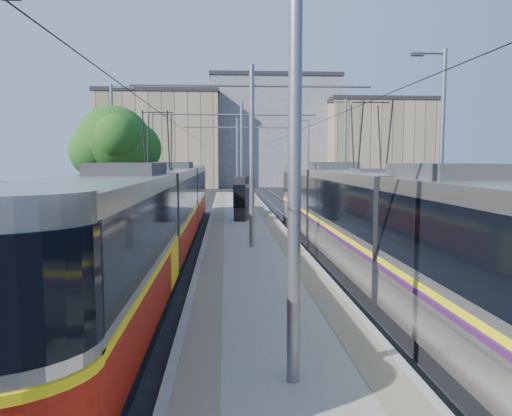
{
  "coord_description": "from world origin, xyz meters",
  "views": [
    {
      "loc": [
        -1.01,
        -11.3,
        3.66
      ],
      "look_at": [
        0.3,
        10.32,
        1.6
      ],
      "focal_mm": 35.0,
      "sensor_mm": 36.0,
      "label": 1
    }
  ],
  "objects": [
    {
      "name": "building_left",
      "position": [
        -10.0,
        60.0,
        6.54
      ],
      "size": [
        16.32,
        12.24,
        13.05
      ],
      "color": "tan",
      "rests_on": "ground"
    },
    {
      "name": "tram_right",
      "position": [
        3.6,
        4.47,
        1.86
      ],
      "size": [
        2.43,
        28.42,
        5.5
      ],
      "color": "black",
      "rests_on": "ground"
    },
    {
      "name": "tactile_strip_right",
      "position": [
        1.45,
        17.0,
        0.3
      ],
      "size": [
        0.7,
        50.0,
        0.01
      ],
      "primitive_type": "cube",
      "color": "gray",
      "rests_on": "platform"
    },
    {
      "name": "street_lamps",
      "position": [
        -0.0,
        21.0,
        4.18
      ],
      "size": [
        15.18,
        38.22,
        8.0
      ],
      "color": "slate",
      "rests_on": "ground"
    },
    {
      "name": "building_centre",
      "position": [
        6.0,
        64.0,
        7.85
      ],
      "size": [
        18.36,
        14.28,
        15.69
      ],
      "color": "gray",
      "rests_on": "ground"
    },
    {
      "name": "building_right",
      "position": [
        20.0,
        58.0,
        6.04
      ],
      "size": [
        14.28,
        10.2,
        12.07
      ],
      "color": "tan",
      "rests_on": "ground"
    },
    {
      "name": "rails",
      "position": [
        0.0,
        17.0,
        0.02
      ],
      "size": [
        8.71,
        70.0,
        0.03
      ],
      "color": "gray",
      "rests_on": "ground"
    },
    {
      "name": "catenary",
      "position": [
        0.0,
        14.15,
        4.52
      ],
      "size": [
        9.2,
        70.0,
        7.0
      ],
      "color": "slate",
      "rests_on": "platform"
    },
    {
      "name": "track_arrow",
      "position": [
        -3.6,
        -3.0,
        0.01
      ],
      "size": [
        1.2,
        5.0,
        0.01
      ],
      "primitive_type": "cube",
      "color": "silver",
      "rests_on": "ground"
    },
    {
      "name": "tactile_strip_left",
      "position": [
        -1.45,
        17.0,
        0.3
      ],
      "size": [
        0.7,
        50.0,
        0.01
      ],
      "primitive_type": "cube",
      "color": "gray",
      "rests_on": "platform"
    },
    {
      "name": "ground",
      "position": [
        0.0,
        0.0,
        0.0
      ],
      "size": [
        160.0,
        160.0,
        0.0
      ],
      "primitive_type": "plane",
      "color": "black",
      "rests_on": "ground"
    },
    {
      "name": "tram_left",
      "position": [
        -3.6,
        8.16,
        1.71
      ],
      "size": [
        2.43,
        30.05,
        5.5
      ],
      "color": "black",
      "rests_on": "ground"
    },
    {
      "name": "platform",
      "position": [
        0.0,
        17.0,
        0.15
      ],
      "size": [
        4.0,
        50.0,
        0.3
      ],
      "primitive_type": "cube",
      "color": "gray",
      "rests_on": "ground"
    },
    {
      "name": "shelter",
      "position": [
        -0.14,
        16.61,
        1.59
      ],
      "size": [
        0.94,
        1.25,
        2.47
      ],
      "rotation": [
        0.0,
        0.0,
        -0.25
      ],
      "color": "black",
      "rests_on": "platform"
    },
    {
      "name": "tree",
      "position": [
        -6.88,
        16.9,
        4.51
      ],
      "size": [
        4.59,
        4.24,
        6.67
      ],
      "color": "#382314",
      "rests_on": "ground"
    }
  ]
}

